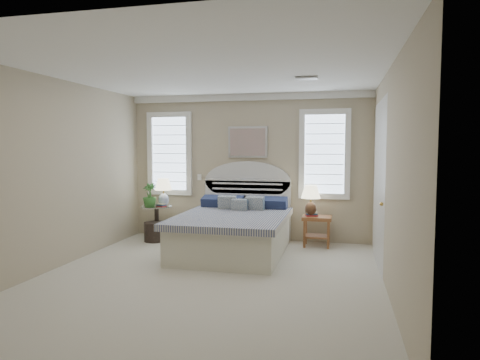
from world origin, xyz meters
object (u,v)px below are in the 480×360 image
floor_pot (155,232)px  lamp_right (311,197)px  bed (235,229)px  side_table_left (157,219)px  lamp_left (163,189)px  nightstand_right (317,224)px

floor_pot → lamp_right: bearing=5.1°
bed → floor_pot: 1.69m
side_table_left → lamp_right: lamp_right is taller
floor_pot → lamp_left: lamp_left is taller
bed → floor_pot: (-1.62, 0.43, -0.21)m
nightstand_right → floor_pot: size_ratio=1.36×
bed → nightstand_right: 1.47m
floor_pot → lamp_left: 0.80m
side_table_left → nightstand_right: 2.95m
bed → lamp_left: (-1.51, 0.61, 0.56)m
lamp_right → lamp_left: bearing=-178.5°
bed → lamp_left: size_ratio=4.36×
bed → floor_pot: bed is taller
side_table_left → lamp_right: (2.84, 0.08, 0.48)m
side_table_left → lamp_right: 2.88m
nightstand_right → floor_pot: 2.94m
side_table_left → lamp_right: size_ratio=1.16×
lamp_left → bed: bearing=-21.9°
nightstand_right → lamp_left: 2.87m
nightstand_right → lamp_left: size_ratio=1.02×
lamp_left → floor_pot: bearing=-119.8°
floor_pot → lamp_right: 2.90m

